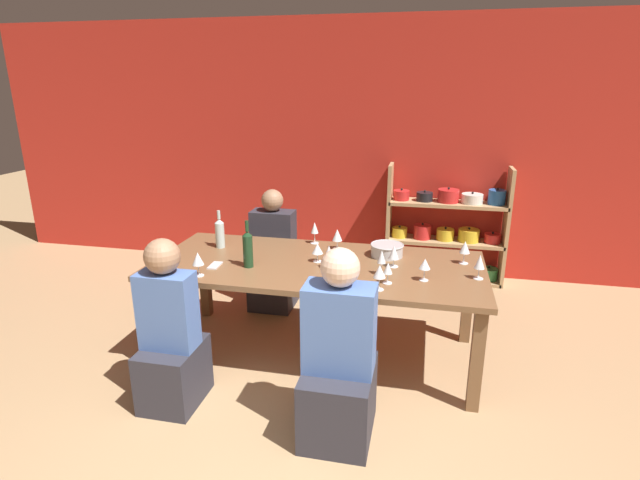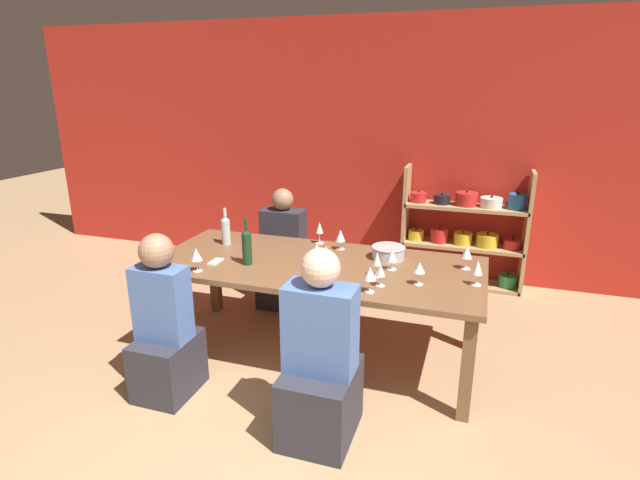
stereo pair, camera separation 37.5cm
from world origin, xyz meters
The scene contains 22 objects.
wall_back_red centered at (0.00, 3.83, 1.35)m, with size 8.80×0.06×2.70m.
shelf_unit centered at (0.87, 3.63, 0.52)m, with size 1.23×0.30×1.23m.
dining_table centered at (-0.13, 1.81, 0.68)m, with size 2.44×1.09×0.76m.
mixing_bowl centered at (0.36, 2.08, 0.81)m, with size 0.26×0.26×0.10m.
wine_bottle_green centered at (-0.98, 2.01, 0.88)m, with size 0.07×0.07×0.31m.
wine_bottle_dark centered at (-0.60, 1.63, 0.90)m, with size 0.07×0.07×0.35m.
wine_glass_white_a centered at (-0.02, 1.73, 0.88)m, with size 0.07×0.07×0.17m.
wine_glass_red_a centered at (-0.25, 2.28, 0.88)m, with size 0.07×0.07×0.18m.
wine_glass_red_b centered at (0.65, 1.64, 0.87)m, with size 0.08×0.08×0.16m.
wine_glass_empty_a centered at (-0.04, 2.18, 0.87)m, with size 0.08×0.08×0.16m.
wine_glass_white_b centered at (0.42, 1.53, 0.86)m, with size 0.06×0.06×0.15m.
wine_glass_empty_b centered at (-0.13, 1.84, 0.86)m, with size 0.08×0.08×0.14m.
wine_glass_red_c centered at (-0.87, 1.39, 0.88)m, with size 0.08×0.08×0.17m.
wine_glass_red_d centered at (0.36, 1.69, 0.88)m, with size 0.06×0.06×0.18m.
wine_glass_red_e centered at (0.37, 1.41, 0.88)m, with size 0.08×0.08×0.17m.
wine_glass_red_f centered at (0.93, 2.04, 0.88)m, with size 0.08×0.08×0.17m.
wine_glass_red_g centered at (0.43, 1.86, 0.86)m, with size 0.08×0.08×0.16m.
wine_glass_white_c centered at (1.02, 1.75, 0.88)m, with size 0.07×0.07×0.17m.
cell_phone centered at (-0.85, 1.59, 0.76)m, with size 0.08×0.15×0.01m.
person_near_a centered at (0.20, 0.93, 0.44)m, with size 0.41×0.51×1.19m.
person_far_a centered at (-0.73, 2.63, 0.41)m, with size 0.39×0.49×1.12m.
person_near_b centered at (-0.92, 1.01, 0.43)m, with size 0.35×0.44×1.14m.
Camera 2 is at (1.00, -1.48, 2.04)m, focal length 28.00 mm.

